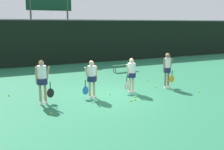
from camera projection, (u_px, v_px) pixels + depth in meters
ground_plane at (112, 95)px, 11.77m from camera, size 140.00×140.00×0.00m
fence_windscreen at (57, 42)px, 20.00m from camera, size 60.00×0.08×3.47m
scoreboard at (49, 7)px, 21.22m from camera, size 3.66×0.15×5.77m
bench_courtside at (124, 66)px, 17.40m from camera, size 1.75×0.48×0.45m
player_0 at (42, 78)px, 10.26m from camera, size 0.69×0.41×1.76m
player_1 at (92, 76)px, 11.10m from camera, size 0.68×0.41×1.63m
player_2 at (131, 73)px, 11.98m from camera, size 0.67×0.40×1.61m
player_3 at (167, 68)px, 12.84m from camera, size 0.64×0.34×1.74m
tennis_ball_0 at (135, 97)px, 11.30m from camera, size 0.07×0.07×0.07m
tennis_ball_1 at (131, 101)px, 10.77m from camera, size 0.07×0.07×0.07m
tennis_ball_2 at (148, 80)px, 14.68m from camera, size 0.07×0.07×0.07m
tennis_ball_3 at (155, 86)px, 13.24m from camera, size 0.07×0.07×0.07m
tennis_ball_4 at (49, 90)px, 12.51m from camera, size 0.07×0.07×0.07m
tennis_ball_5 at (110, 94)px, 11.81m from camera, size 0.07×0.07×0.07m
tennis_ball_6 at (131, 82)px, 14.25m from camera, size 0.06×0.06×0.06m
tennis_ball_7 at (135, 100)px, 10.90m from camera, size 0.07×0.07×0.07m
tennis_ball_8 at (51, 113)px, 9.25m from camera, size 0.06×0.06×0.06m
tennis_ball_9 at (9, 95)px, 11.57m from camera, size 0.07×0.07×0.07m
tennis_ball_10 at (199, 91)px, 12.25m from camera, size 0.06×0.06×0.06m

